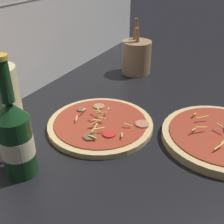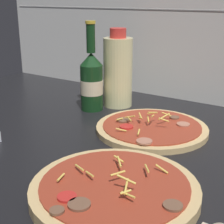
{
  "view_description": "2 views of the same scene",
  "coord_description": "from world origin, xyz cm",
  "px_view_note": "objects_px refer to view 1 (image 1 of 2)",
  "views": [
    {
      "loc": [
        -54.67,
        -16.05,
        42.48
      ],
      "look_at": [
        -6.69,
        9.4,
        11.12
      ],
      "focal_mm": 45.0,
      "sensor_mm": 36.0,
      "label": 1
    },
    {
      "loc": [
        33.92,
        -54.81,
        34.05
      ],
      "look_at": [
        -6.24,
        4.91,
        9.6
      ],
      "focal_mm": 55.0,
      "sensor_mm": 36.0,
      "label": 2
    }
  ],
  "objects_px": {
    "beer_bottle": "(16,137)",
    "utensil_crock": "(136,57)",
    "pizza_far": "(101,124)",
    "oil_bottle": "(2,111)",
    "pizza_near": "(221,137)"
  },
  "relations": [
    {
      "from": "beer_bottle",
      "to": "oil_bottle",
      "type": "xyz_separation_m",
      "value": [
        0.04,
        0.07,
        0.02
      ]
    },
    {
      "from": "pizza_far",
      "to": "utensil_crock",
      "type": "bearing_deg",
      "value": 10.39
    },
    {
      "from": "pizza_far",
      "to": "utensil_crock",
      "type": "distance_m",
      "value": 0.4
    },
    {
      "from": "pizza_far",
      "to": "oil_bottle",
      "type": "bearing_deg",
      "value": 144.54
    },
    {
      "from": "pizza_near",
      "to": "pizza_far",
      "type": "relative_size",
      "value": 1.04
    },
    {
      "from": "pizza_far",
      "to": "utensil_crock",
      "type": "relative_size",
      "value": 1.38
    },
    {
      "from": "pizza_far",
      "to": "oil_bottle",
      "type": "distance_m",
      "value": 0.25
    },
    {
      "from": "pizza_near",
      "to": "utensil_crock",
      "type": "height_order",
      "value": "utensil_crock"
    },
    {
      "from": "utensil_crock",
      "to": "pizza_far",
      "type": "bearing_deg",
      "value": -169.61
    },
    {
      "from": "pizza_near",
      "to": "utensil_crock",
      "type": "relative_size",
      "value": 1.43
    },
    {
      "from": "pizza_far",
      "to": "beer_bottle",
      "type": "height_order",
      "value": "beer_bottle"
    },
    {
      "from": "pizza_far",
      "to": "pizza_near",
      "type": "bearing_deg",
      "value": -74.15
    },
    {
      "from": "pizza_far",
      "to": "oil_bottle",
      "type": "height_order",
      "value": "oil_bottle"
    },
    {
      "from": "beer_bottle",
      "to": "oil_bottle",
      "type": "distance_m",
      "value": 0.09
    },
    {
      "from": "beer_bottle",
      "to": "utensil_crock",
      "type": "xyz_separation_m",
      "value": [
        0.62,
        0.01,
        -0.03
      ]
    }
  ]
}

